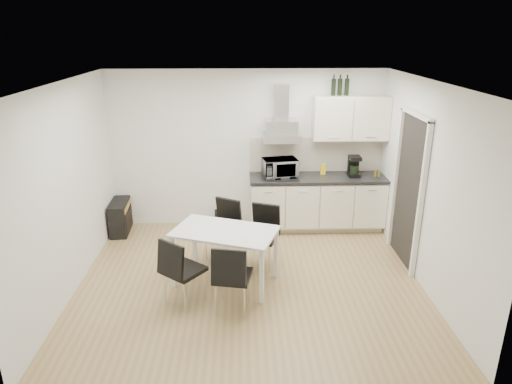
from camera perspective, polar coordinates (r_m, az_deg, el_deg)
ground at (r=6.22m, az=-0.79°, el=-11.07°), size 4.50×4.50×0.00m
wall_back at (r=7.58m, az=-1.15°, el=5.33°), size 4.50×0.10×2.60m
wall_front at (r=3.84m, az=-0.24°, el=-9.67°), size 4.50×0.10×2.60m
wall_left at (r=6.06m, az=-22.64°, el=0.04°), size 0.10×4.00×2.60m
wall_right at (r=6.13m, az=20.68°, el=0.52°), size 0.10×4.00×2.60m
ceiling at (r=5.37m, az=-0.92°, el=13.49°), size 4.50×4.50×0.00m
doorway at (r=6.68m, az=18.39°, el=0.05°), size 0.08×1.04×2.10m
kitchenette at (r=7.57m, az=7.90°, el=1.41°), size 2.22×0.64×2.52m
dining_table at (r=5.91m, az=-3.91°, el=-5.61°), size 1.47×1.14×0.75m
chair_far_left at (r=6.60m, az=-4.28°, el=-4.91°), size 0.63×0.65×0.88m
chair_far_right at (r=6.38m, az=0.72°, el=-5.73°), size 0.59×0.63×0.88m
chair_near_left at (r=5.63m, az=-8.99°, el=-9.71°), size 0.66×0.67×0.88m
chair_near_right at (r=5.45m, az=-2.94°, el=-10.54°), size 0.53×0.57×0.88m
guitar_amp at (r=7.84m, az=-16.60°, el=-3.00°), size 0.32×0.65×0.53m
floor_speaker at (r=7.87m, az=-4.47°, el=-3.16°), size 0.20×0.19×0.26m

